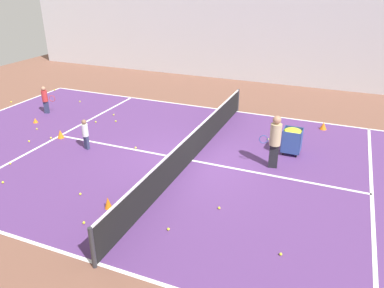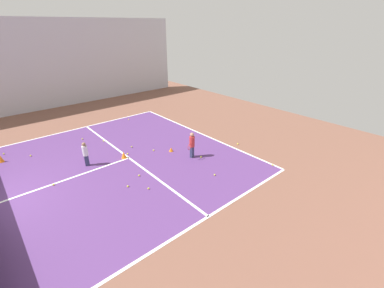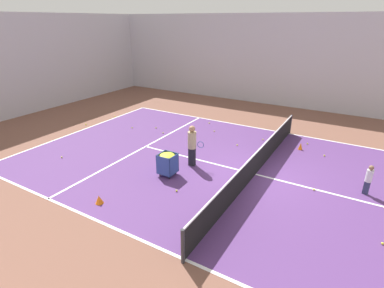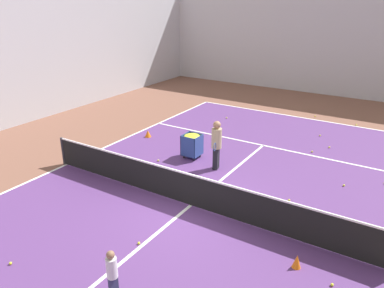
{
  "view_description": "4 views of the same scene",
  "coord_description": "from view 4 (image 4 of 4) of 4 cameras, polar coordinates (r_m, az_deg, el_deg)",
  "views": [
    {
      "loc": [
        10.37,
        4.3,
        5.72
      ],
      "look_at": [
        0.0,
        0.0,
        0.61
      ],
      "focal_mm": 35.0,
      "sensor_mm": 36.0,
      "label": 1
    },
    {
      "loc": [
        -9.94,
        -0.85,
        5.72
      ],
      "look_at": [
        -1.86,
        -7.85,
        0.68
      ],
      "focal_mm": 24.0,
      "sensor_mm": 36.0,
      "label": 2
    },
    {
      "loc": [
        -10.37,
        -3.18,
        5.72
      ],
      "look_at": [
        -0.59,
        2.59,
        0.97
      ],
      "focal_mm": 28.0,
      "sensor_mm": 36.0,
      "label": 3
    },
    {
      "loc": [
        5.09,
        -8.02,
        5.72
      ],
      "look_at": [
        -1.83,
        2.98,
        0.55
      ],
      "focal_mm": 35.0,
      "sensor_mm": 36.0,
      "label": 4
    }
  ],
  "objects": [
    {
      "name": "tennis_ball_23",
      "position": [
        17.22,
        18.92,
        1.24
      ],
      "size": [
        0.07,
        0.07,
        0.07
      ],
      "primitive_type": "sphere",
      "color": "yellow",
      "rests_on": "ground"
    },
    {
      "name": "tennis_net",
      "position": [
        10.82,
        -0.2,
        -6.94
      ],
      "size": [
        10.97,
        0.1,
        1.02
      ],
      "color": "#2D2D33",
      "rests_on": "ground"
    },
    {
      "name": "training_cone_1",
      "position": [
        9.1,
        15.68,
        -16.83
      ],
      "size": [
        0.2,
        0.2,
        0.33
      ],
      "primitive_type": "cone",
      "color": "orange",
      "rests_on": "ground"
    },
    {
      "name": "line_centre_service",
      "position": [
        11.08,
        -0.2,
        -9.32
      ],
      "size": [
        0.1,
        11.11,
        0.0
      ],
      "primitive_type": "cube",
      "color": "white",
      "rests_on": "ground"
    },
    {
      "name": "tennis_ball_15",
      "position": [
        10.67,
        20.04,
        -11.95
      ],
      "size": [
        0.07,
        0.07,
        0.07
      ],
      "primitive_type": "sphere",
      "color": "yellow",
      "rests_on": "ground"
    },
    {
      "name": "tennis_ball_2",
      "position": [
        13.04,
        22.15,
        -5.86
      ],
      "size": [
        0.07,
        0.07,
        0.07
      ],
      "primitive_type": "sphere",
      "color": "yellow",
      "rests_on": "ground"
    },
    {
      "name": "tennis_ball_16",
      "position": [
        16.02,
        20.19,
        -0.46
      ],
      "size": [
        0.07,
        0.07,
        0.07
      ],
      "primitive_type": "sphere",
      "color": "yellow",
      "rests_on": "ground"
    },
    {
      "name": "hall_enclosure_far",
      "position": [
        24.31,
        20.53,
        14.13
      ],
      "size": [
        21.54,
        0.15,
        6.12
      ],
      "color": "silver",
      "rests_on": "ground"
    },
    {
      "name": "tennis_ball_1",
      "position": [
        19.28,
        23.75,
        2.69
      ],
      "size": [
        0.07,
        0.07,
        0.07
      ],
      "primitive_type": "sphere",
      "color": "yellow",
      "rests_on": "ground"
    },
    {
      "name": "child_midcourt",
      "position": [
        7.97,
        -12.09,
        -18.42
      ],
      "size": [
        0.28,
        0.28,
        1.12
      ],
      "rotation": [
        0.0,
        0.0,
        1.28
      ],
      "color": "#2D3351",
      "rests_on": "ground"
    },
    {
      "name": "tennis_ball_4",
      "position": [
        11.64,
        14.57,
        -8.29
      ],
      "size": [
        0.07,
        0.07,
        0.07
      ],
      "primitive_type": "sphere",
      "color": "yellow",
      "rests_on": "ground"
    },
    {
      "name": "line_baseline_far",
      "position": [
        19.67,
        15.78,
        4.0
      ],
      "size": [
        10.67,
        0.1,
        0.0
      ],
      "primitive_type": "cube",
      "color": "white",
      "rests_on": "ground"
    },
    {
      "name": "coach_at_net",
      "position": [
        12.92,
        3.75,
        0.31
      ],
      "size": [
        0.42,
        0.69,
        1.77
      ],
      "rotation": [
        0.0,
        0.0,
        -1.37
      ],
      "color": "black",
      "rests_on": "ground"
    },
    {
      "name": "court_playing_area",
      "position": [
        11.09,
        -0.2,
        -9.34
      ],
      "size": [
        10.67,
        20.2,
        0.0
      ],
      "color": "#563370",
      "rests_on": "ground"
    },
    {
      "name": "ball_cart",
      "position": [
        13.94,
        -0.0,
        0.45
      ],
      "size": [
        0.63,
        0.64,
        0.93
      ],
      "color": "#2D478C",
      "rests_on": "ground"
    },
    {
      "name": "tennis_ball_10",
      "position": [
        8.94,
        20.57,
        -19.44
      ],
      "size": [
        0.07,
        0.07,
        0.07
      ],
      "primitive_type": "sphere",
      "color": "yellow",
      "rests_on": "ground"
    },
    {
      "name": "line_service_far",
      "position": [
        15.58,
        10.79,
        -0.2
      ],
      "size": [
        10.67,
        0.1,
        0.0
      ],
      "primitive_type": "cube",
      "color": "white",
      "rests_on": "ground"
    },
    {
      "name": "tennis_ball_9",
      "position": [
        18.76,
        5.28,
        4.0
      ],
      "size": [
        0.07,
        0.07,
        0.07
      ],
      "primitive_type": "sphere",
      "color": "yellow",
      "rests_on": "ground"
    },
    {
      "name": "tennis_ball_17",
      "position": [
        19.94,
        18.26,
        4.05
      ],
      "size": [
        0.07,
        0.07,
        0.07
      ],
      "primitive_type": "sphere",
      "color": "yellow",
      "rests_on": "ground"
    },
    {
      "name": "line_sideline_left",
      "position": [
        14.34,
        -18.55,
        -2.97
      ],
      "size": [
        0.1,
        20.2,
        0.0
      ],
      "primitive_type": "cube",
      "color": "white",
      "rests_on": "ground"
    },
    {
      "name": "tennis_ball_26",
      "position": [
        9.63,
        -8.11,
        -14.72
      ],
      "size": [
        0.07,
        0.07,
        0.07
      ],
      "primitive_type": "sphere",
      "color": "yellow",
      "rests_on": "ground"
    },
    {
      "name": "tennis_ball_7",
      "position": [
        13.9,
        -5.17,
        -2.51
      ],
      "size": [
        0.07,
        0.07,
        0.07
      ],
      "primitive_type": "sphere",
      "color": "yellow",
      "rests_on": "ground"
    },
    {
      "name": "ground_plane",
      "position": [
        11.09,
        -0.2,
        -9.34
      ],
      "size": [
        35.07,
        35.07,
        0.0
      ],
      "primitive_type": "plane",
      "color": "brown"
    },
    {
      "name": "tennis_ball_3",
      "position": [
        9.86,
        -25.92,
        -16.04
      ],
      "size": [
        0.07,
        0.07,
        0.07
      ],
      "primitive_type": "sphere",
      "color": "yellow",
      "rests_on": "ground"
    },
    {
      "name": "training_cone_2",
      "position": [
        16.3,
        -6.74,
        1.58
      ],
      "size": [
        0.28,
        0.28,
        0.29
      ],
      "primitive_type": "cone",
      "color": "orange",
      "rests_on": "ground"
    },
    {
      "name": "tennis_ball_13",
      "position": [
        15.35,
        17.84,
        -1.1
      ],
      "size": [
        0.07,
        0.07,
        0.07
      ],
      "primitive_type": "sphere",
      "color": "yellow",
      "rests_on": "ground"
    }
  ]
}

